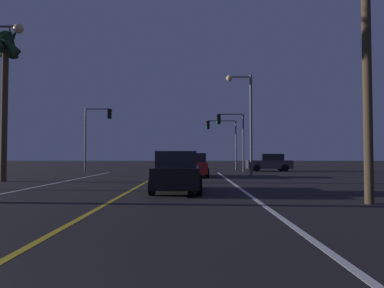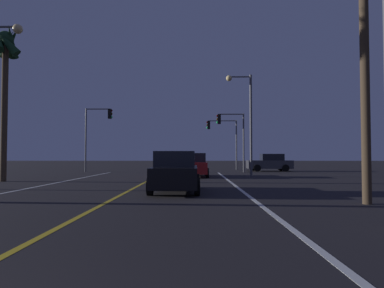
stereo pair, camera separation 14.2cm
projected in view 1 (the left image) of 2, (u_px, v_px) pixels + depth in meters
lane_edge_right at (251, 196)px, 12.49m from camera, size 0.16×35.37×0.01m
lane_center_divider at (120, 196)px, 12.52m from camera, size 0.16×35.37×0.01m
car_lead_same_lane at (177, 172)px, 14.08m from camera, size 2.02×4.30×1.70m
car_crossing_side at (269, 163)px, 32.91m from camera, size 4.30×2.02×1.70m
car_ahead_far at (194, 165)px, 24.25m from camera, size 2.02×4.30×1.70m
traffic_light_near_right at (230, 129)px, 30.80m from camera, size 2.56×0.36×5.38m
traffic_light_near_left at (98, 125)px, 30.89m from camera, size 2.53×0.36×5.88m
traffic_light_far_right at (221, 133)px, 36.29m from camera, size 3.31×0.36×5.35m
street_lamp_right_far at (245, 111)px, 24.76m from camera, size 1.91×0.44×7.51m
utility_pole_right at (367, 46)px, 10.72m from camera, size 2.20×0.28×9.48m
palm_tree_left_mid at (6, 55)px, 19.95m from camera, size 2.03×1.99×9.42m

